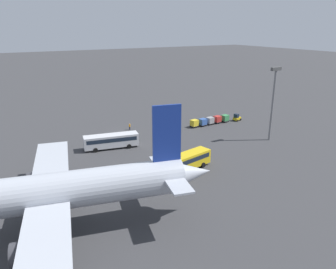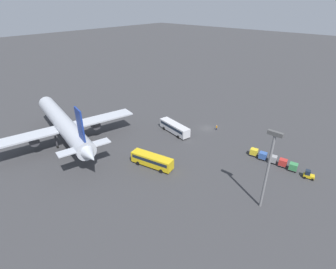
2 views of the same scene
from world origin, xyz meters
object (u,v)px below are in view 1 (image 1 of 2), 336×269
at_px(shuttle_bus_near, 111,140).
at_px(cargo_cart_green, 225,118).
at_px(baggage_tug, 237,118).
at_px(cargo_cart_blue, 203,122).
at_px(cargo_cart_red, 217,119).
at_px(worker_person, 130,127).
at_px(cargo_cart_grey, 210,120).
at_px(airplane, 36,195).
at_px(cargo_cart_yellow, 194,123).
at_px(shuttle_bus_far, 185,161).

relative_size(shuttle_bus_near, cargo_cart_green, 5.57).
xyz_separation_m(baggage_tug, cargo_cart_blue, (11.74, -0.62, 0.25)).
bearing_deg(cargo_cart_red, worker_person, -15.65).
distance_m(worker_person, cargo_cart_grey, 22.49).
distance_m(airplane, cargo_cart_grey, 58.92).
height_order(worker_person, cargo_cart_yellow, cargo_cart_yellow).
distance_m(airplane, cargo_cart_green, 63.40).
bearing_deg(cargo_cart_grey, cargo_cart_green, 178.46).
relative_size(shuttle_bus_far, cargo_cart_red, 5.22).
relative_size(shuttle_bus_near, shuttle_bus_far, 1.07).
bearing_deg(shuttle_bus_far, worker_person, -103.83).
bearing_deg(baggage_tug, cargo_cart_green, -25.09).
bearing_deg(shuttle_bus_near, cargo_cart_grey, -161.45).
bearing_deg(baggage_tug, shuttle_bus_far, 18.62).
height_order(airplane, worker_person, airplane).
height_order(shuttle_bus_far, cargo_cart_green, shuttle_bus_far).
xyz_separation_m(worker_person, cargo_cart_grey, (-21.44, 6.78, 0.32)).
xyz_separation_m(cargo_cart_red, cargo_cart_grey, (2.64, 0.03, 0.00)).
bearing_deg(cargo_cart_grey, baggage_tug, 174.98).
bearing_deg(baggage_tug, cargo_cart_red, -22.70).
relative_size(shuttle_bus_near, cargo_cart_blue, 5.57).
bearing_deg(cargo_cart_yellow, cargo_cart_red, -179.98).
bearing_deg(worker_person, shuttle_bus_near, 49.30).
height_order(cargo_cart_red, cargo_cart_yellow, same).
height_order(airplane, cargo_cart_grey, airplane).
xyz_separation_m(worker_person, cargo_cart_yellow, (-16.17, 6.75, 0.32)).
relative_size(shuttle_bus_near, cargo_cart_grey, 5.57).
bearing_deg(airplane, cargo_cart_blue, -134.61).
bearing_deg(cargo_cart_green, cargo_cart_yellow, -0.94).
xyz_separation_m(airplane, cargo_cart_green, (-55.50, -30.23, -5.05)).
height_order(shuttle_bus_near, cargo_cart_blue, shuttle_bus_near).
relative_size(airplane, cargo_cart_green, 21.31).
bearing_deg(cargo_cart_red, cargo_cart_blue, 2.34).
bearing_deg(cargo_cart_red, airplane, 29.91).
bearing_deg(worker_person, cargo_cart_green, 165.47).
distance_m(airplane, cargo_cart_yellow, 54.51).
bearing_deg(worker_person, cargo_cart_yellow, 157.34).
relative_size(shuttle_bus_far, cargo_cart_yellow, 5.22).
bearing_deg(shuttle_bus_near, shuttle_bus_far, 124.98).
xyz_separation_m(cargo_cart_grey, cargo_cart_blue, (2.64, 0.18, 0.00)).
distance_m(cargo_cart_red, cargo_cart_blue, 5.28).
relative_size(cargo_cart_grey, cargo_cart_yellow, 1.00).
height_order(cargo_cart_grey, cargo_cart_blue, same).
relative_size(worker_person, cargo_cart_grey, 0.78).
height_order(shuttle_bus_far, cargo_cart_yellow, shuttle_bus_far).
distance_m(cargo_cart_green, cargo_cart_red, 2.64).
distance_m(baggage_tug, cargo_cart_green, 3.90).
bearing_deg(shuttle_bus_far, shuttle_bus_near, -78.02).
bearing_deg(cargo_cart_blue, cargo_cart_grey, -176.08).
height_order(baggage_tug, cargo_cart_yellow, baggage_tug).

